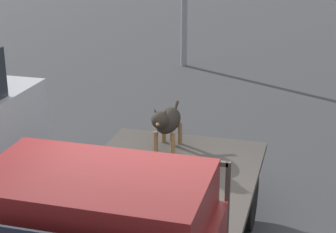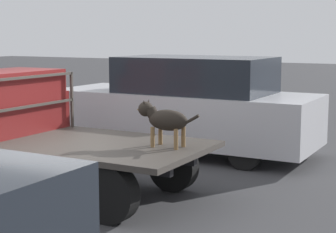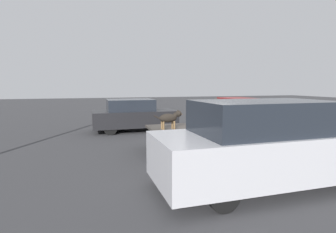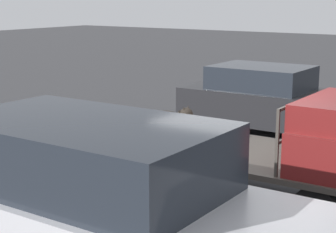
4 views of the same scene
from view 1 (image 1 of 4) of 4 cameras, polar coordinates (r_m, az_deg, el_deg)
flatbed_truck at (r=5.92m, az=-2.13°, el=-11.04°), size 4.12×2.02×0.83m
truck_headboard at (r=4.93m, az=-4.73°, el=-6.80°), size 0.04×1.90×0.93m
dog at (r=6.98m, az=-0.16°, el=-0.51°), size 0.99×0.29×0.65m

